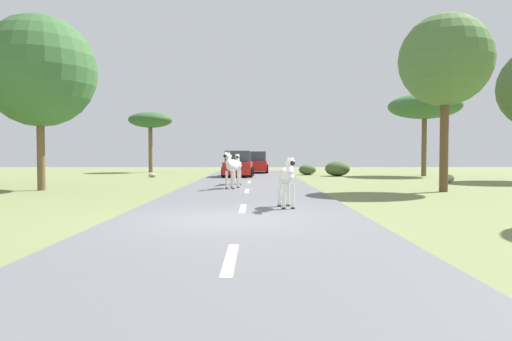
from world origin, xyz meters
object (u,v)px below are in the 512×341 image
(tree_0, at_px, (150,121))
(tree_5, at_px, (39,71))
(rock_1, at_px, (152,175))
(zebra_0, at_px, (237,166))
(car_0, at_px, (256,163))
(tree_2, at_px, (445,61))
(zebra_1, at_px, (232,166))
(bush_0, at_px, (307,170))
(zebra_2, at_px, (286,177))
(bush_1, at_px, (337,169))
(car_1, at_px, (238,165))
(rock_0, at_px, (447,179))
(tree_6, at_px, (424,107))

(tree_0, bearing_deg, tree_5, -90.41)
(rock_1, bearing_deg, zebra_0, -52.74)
(car_0, relative_size, tree_2, 0.60)
(zebra_1, distance_m, bush_0, 15.26)
(zebra_2, xyz_separation_m, bush_1, (4.96, 19.66, -0.39))
(zebra_1, xyz_separation_m, car_1, (-0.14, 10.93, -0.18))
(zebra_1, height_order, car_1, car_1)
(tree_2, xyz_separation_m, rock_1, (-14.78, 11.95, -5.23))
(rock_0, bearing_deg, zebra_2, -128.59)
(tree_5, height_order, rock_1, tree_5)
(tree_0, xyz_separation_m, bush_1, (14.91, -6.73, -3.92))
(car_1, bearing_deg, rock_0, -26.80)
(bush_1, height_order, rock_1, bush_1)
(tree_0, relative_size, tree_6, 0.88)
(tree_0, xyz_separation_m, tree_6, (21.10, -6.64, 0.51))
(zebra_0, distance_m, car_1, 8.14)
(zebra_0, distance_m, tree_0, 18.61)
(rock_0, bearing_deg, bush_0, 123.59)
(zebra_1, xyz_separation_m, rock_0, (11.42, 4.69, -0.80))
(tree_6, relative_size, bush_1, 3.33)
(zebra_1, xyz_separation_m, tree_2, (8.81, -1.14, 4.34))
(tree_5, height_order, bush_0, tree_5)
(tree_5, bearing_deg, car_0, 62.58)
(car_0, xyz_separation_m, car_1, (-1.19, -6.47, 0.00))
(rock_0, bearing_deg, tree_6, 78.08)
(tree_0, bearing_deg, bush_1, -24.29)
(tree_6, bearing_deg, bush_0, 166.77)
(bush_1, bearing_deg, zebra_0, -125.01)
(tree_5, bearing_deg, tree_6, 31.26)
(car_0, xyz_separation_m, tree_0, (-9.08, 1.76, 3.60))
(tree_5, distance_m, bush_1, 20.28)
(zebra_1, height_order, tree_0, tree_0)
(tree_6, bearing_deg, rock_1, -174.87)
(zebra_0, distance_m, tree_5, 9.78)
(zebra_0, xyz_separation_m, car_0, (0.93, 14.60, -0.14))
(tree_5, relative_size, rock_0, 9.73)
(car_1, height_order, tree_5, tree_5)
(tree_2, bearing_deg, car_1, 126.55)
(tree_6, distance_m, bush_1, 7.62)
(zebra_0, xyz_separation_m, rock_0, (11.30, 1.90, -0.75))
(rock_0, bearing_deg, rock_1, 160.63)
(tree_6, bearing_deg, tree_0, 162.53)
(zebra_1, height_order, car_0, car_0)
(zebra_1, bearing_deg, car_1, -74.33)
(zebra_1, xyz_separation_m, car_0, (1.05, 17.40, -0.18))
(car_1, distance_m, tree_5, 14.50)
(bush_1, bearing_deg, tree_2, -81.88)
(tree_2, height_order, tree_6, tree_2)
(zebra_0, xyz_separation_m, tree_5, (-8.29, -3.17, 4.10))
(bush_0, relative_size, bush_1, 0.74)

